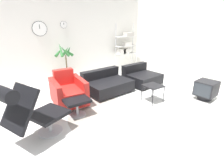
{
  "coord_description": "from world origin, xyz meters",
  "views": [
    {
      "loc": [
        -2.14,
        -2.89,
        1.94
      ],
      "look_at": [
        0.0,
        0.33,
        0.55
      ],
      "focal_mm": 28.0,
      "sensor_mm": 36.0,
      "label": 1
    }
  ],
  "objects_px": {
    "couch_low": "(107,84)",
    "couch_second": "(141,77)",
    "shelf_unit": "(126,45)",
    "lounge_chair": "(27,108)",
    "ottoman": "(77,103)",
    "potted_plant": "(66,65)",
    "armchair_red": "(68,92)",
    "crt_television": "(206,89)",
    "side_table": "(153,87)"
  },
  "relations": [
    {
      "from": "couch_low",
      "to": "side_table",
      "type": "bearing_deg",
      "value": 112.04
    },
    {
      "from": "side_table",
      "to": "shelf_unit",
      "type": "distance_m",
      "value": 3.24
    },
    {
      "from": "couch_second",
      "to": "potted_plant",
      "type": "bearing_deg",
      "value": -45.09
    },
    {
      "from": "couch_low",
      "to": "crt_television",
      "type": "relative_size",
      "value": 2.43
    },
    {
      "from": "potted_plant",
      "to": "lounge_chair",
      "type": "bearing_deg",
      "value": -120.26
    },
    {
      "from": "shelf_unit",
      "to": "couch_low",
      "type": "bearing_deg",
      "value": -139.47
    },
    {
      "from": "ottoman",
      "to": "side_table",
      "type": "height_order",
      "value": "side_table"
    },
    {
      "from": "armchair_red",
      "to": "couch_second",
      "type": "bearing_deg",
      "value": -173.85
    },
    {
      "from": "side_table",
      "to": "potted_plant",
      "type": "bearing_deg",
      "value": 114.18
    },
    {
      "from": "lounge_chair",
      "to": "side_table",
      "type": "xyz_separation_m",
      "value": [
        2.87,
        0.03,
        -0.26
      ]
    },
    {
      "from": "couch_low",
      "to": "couch_second",
      "type": "xyz_separation_m",
      "value": [
        1.29,
        -0.04,
        0.0
      ]
    },
    {
      "from": "ottoman",
      "to": "crt_television",
      "type": "xyz_separation_m",
      "value": [
        3.12,
        -1.08,
        -0.02
      ]
    },
    {
      "from": "potted_plant",
      "to": "crt_television",
      "type": "bearing_deg",
      "value": -54.03
    },
    {
      "from": "couch_second",
      "to": "crt_television",
      "type": "distance_m",
      "value": 1.92
    },
    {
      "from": "couch_low",
      "to": "couch_second",
      "type": "height_order",
      "value": "same"
    },
    {
      "from": "armchair_red",
      "to": "crt_television",
      "type": "distance_m",
      "value": 3.53
    },
    {
      "from": "couch_low",
      "to": "armchair_red",
      "type": "bearing_deg",
      "value": 1.12
    },
    {
      "from": "ottoman",
      "to": "armchair_red",
      "type": "xyz_separation_m",
      "value": [
        0.05,
        0.65,
        0.0
      ]
    },
    {
      "from": "lounge_chair",
      "to": "couch_low",
      "type": "relative_size",
      "value": 0.9
    },
    {
      "from": "armchair_red",
      "to": "side_table",
      "type": "height_order",
      "value": "armchair_red"
    },
    {
      "from": "side_table",
      "to": "potted_plant",
      "type": "distance_m",
      "value": 3.03
    },
    {
      "from": "armchair_red",
      "to": "shelf_unit",
      "type": "bearing_deg",
      "value": -146.26
    },
    {
      "from": "lounge_chair",
      "to": "potted_plant",
      "type": "bearing_deg",
      "value": 125.89
    },
    {
      "from": "armchair_red",
      "to": "couch_low",
      "type": "relative_size",
      "value": 0.72
    },
    {
      "from": "couch_second",
      "to": "side_table",
      "type": "height_order",
      "value": "couch_second"
    },
    {
      "from": "crt_television",
      "to": "armchair_red",
      "type": "bearing_deg",
      "value": 53.65
    },
    {
      "from": "side_table",
      "to": "couch_low",
      "type": "bearing_deg",
      "value": 117.23
    },
    {
      "from": "lounge_chair",
      "to": "armchair_red",
      "type": "bearing_deg",
      "value": 112.29
    },
    {
      "from": "lounge_chair",
      "to": "couch_low",
      "type": "distance_m",
      "value": 2.6
    },
    {
      "from": "potted_plant",
      "to": "shelf_unit",
      "type": "distance_m",
      "value": 2.63
    },
    {
      "from": "couch_second",
      "to": "shelf_unit",
      "type": "bearing_deg",
      "value": -116.52
    },
    {
      "from": "lounge_chair",
      "to": "armchair_red",
      "type": "xyz_separation_m",
      "value": [
        1.05,
        1.09,
        -0.36
      ]
    },
    {
      "from": "ottoman",
      "to": "potted_plant",
      "type": "relative_size",
      "value": 0.41
    },
    {
      "from": "couch_second",
      "to": "shelf_unit",
      "type": "relative_size",
      "value": 0.57
    },
    {
      "from": "lounge_chair",
      "to": "shelf_unit",
      "type": "relative_size",
      "value": 0.63
    },
    {
      "from": "potted_plant",
      "to": "shelf_unit",
      "type": "relative_size",
      "value": 0.69
    },
    {
      "from": "couch_low",
      "to": "potted_plant",
      "type": "bearing_deg",
      "value": -73.43
    },
    {
      "from": "ottoman",
      "to": "couch_second",
      "type": "height_order",
      "value": "couch_second"
    },
    {
      "from": "ottoman",
      "to": "couch_low",
      "type": "distance_m",
      "value": 1.48
    },
    {
      "from": "ottoman",
      "to": "couch_low",
      "type": "height_order",
      "value": "couch_low"
    },
    {
      "from": "armchair_red",
      "to": "crt_television",
      "type": "relative_size",
      "value": 1.76
    },
    {
      "from": "couch_low",
      "to": "shelf_unit",
      "type": "xyz_separation_m",
      "value": [
        1.97,
        1.68,
        0.79
      ]
    },
    {
      "from": "couch_low",
      "to": "couch_second",
      "type": "relative_size",
      "value": 1.23
    },
    {
      "from": "crt_television",
      "to": "couch_second",
      "type": "bearing_deg",
      "value": 10.48
    },
    {
      "from": "side_table",
      "to": "lounge_chair",
      "type": "bearing_deg",
      "value": -179.4
    },
    {
      "from": "couch_low",
      "to": "crt_television",
      "type": "distance_m",
      "value": 2.64
    },
    {
      "from": "armchair_red",
      "to": "potted_plant",
      "type": "xyz_separation_m",
      "value": [
        0.58,
        1.7,
        0.28
      ]
    },
    {
      "from": "ottoman",
      "to": "shelf_unit",
      "type": "bearing_deg",
      "value": 37.41
    },
    {
      "from": "ottoman",
      "to": "side_table",
      "type": "bearing_deg",
      "value": -12.39
    },
    {
      "from": "lounge_chair",
      "to": "ottoman",
      "type": "relative_size",
      "value": 2.25
    }
  ]
}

